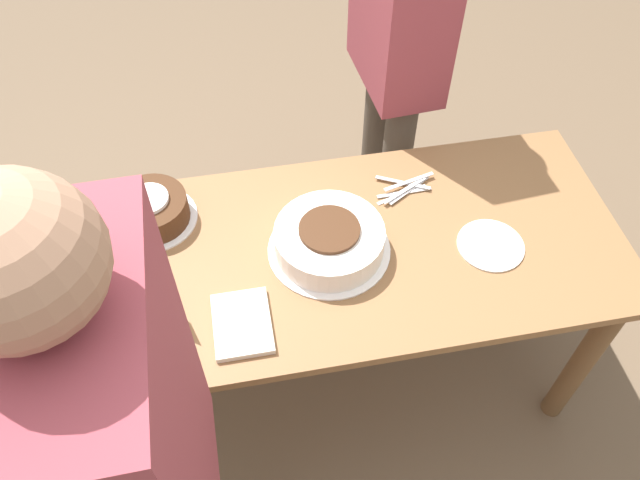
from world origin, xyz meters
The scene contains 12 objects.
ground_plane centered at (0.00, 0.00, 0.00)m, with size 12.00×12.00×0.00m, color brown.
dining_table centered at (0.00, 0.00, 0.63)m, with size 1.74×0.72×0.75m.
cake_center_white centered at (-0.03, 0.00, 0.80)m, with size 0.35×0.35×0.10m.
cake_front_chocolate centered at (0.46, -0.21, 0.79)m, with size 0.26×0.26×0.09m.
wine_glass_near centered at (0.43, 0.13, 0.91)m, with size 0.06×0.06×0.23m.
wine_glass_far centered at (0.61, 0.16, 0.89)m, with size 0.06×0.06×0.21m.
wine_glass_extra centered at (0.63, -0.11, 0.89)m, with size 0.06×0.06×0.21m.
dessert_plate_left centered at (-0.48, 0.07, 0.76)m, with size 0.19×0.19×0.01m.
fork_pile centered at (-0.30, -0.18, 0.76)m, with size 0.20×0.12×0.02m.
napkin_stack centered at (0.24, 0.20, 0.76)m, with size 0.15×0.19×0.02m.
person_cutting centered at (-0.38, -0.64, 1.03)m, with size 0.25×0.42×1.70m.
person_watching centered at (0.43, 0.63, 1.05)m, with size 0.23×0.40×1.73m.
Camera 1 is at (0.20, 1.06, 2.14)m, focal length 35.00 mm.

